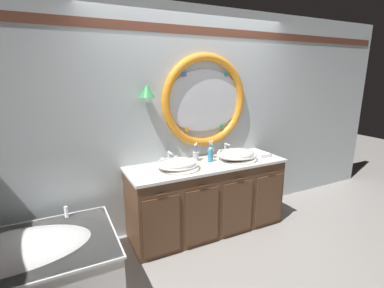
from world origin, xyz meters
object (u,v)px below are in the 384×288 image
object	(u,v)px
toothbrush_holder_left	(196,156)
soap_dispenser	(210,155)
toothbrush_holder_right	(211,153)
folded_hand_towel	(263,155)
sink_basin_right	(237,154)
bathtub	(13,272)
sink_basin_left	(178,164)

from	to	relation	value
toothbrush_holder_left	soap_dispenser	bearing A→B (deg)	-38.22
toothbrush_holder_right	folded_hand_towel	size ratio (longest dim) A/B	1.23
sink_basin_right	toothbrush_holder_right	world-z (taller)	toothbrush_holder_right
toothbrush_holder_left	toothbrush_holder_right	distance (m)	0.22
bathtub	toothbrush_holder_left	size ratio (longest dim) A/B	7.28
toothbrush_holder_left	folded_hand_towel	xyz separation A→B (m)	(0.83, -0.22, -0.04)
sink_basin_left	sink_basin_right	bearing A→B (deg)	0.00
bathtub	toothbrush_holder_right	distance (m)	2.24
bathtub	folded_hand_towel	size ratio (longest dim) A/B	8.90
toothbrush_holder_right	soap_dispenser	size ratio (longest dim) A/B	1.26
bathtub	toothbrush_holder_left	xyz separation A→B (m)	(1.89, 0.46, 0.60)
bathtub	sink_basin_left	size ratio (longest dim) A/B	3.49
bathtub	sink_basin_right	bearing A→B (deg)	6.98
toothbrush_holder_right	folded_hand_towel	distance (m)	0.66
sink_basin_left	soap_dispenser	world-z (taller)	soap_dispenser
bathtub	soap_dispenser	xyz separation A→B (m)	(2.02, 0.35, 0.62)
bathtub	sink_basin_left	xyz separation A→B (m)	(1.58, 0.29, 0.60)
toothbrush_holder_left	toothbrush_holder_right	size ratio (longest dim) A/B	0.99
sink_basin_left	sink_basin_right	world-z (taller)	sink_basin_right
sink_basin_left	soap_dispenser	bearing A→B (deg)	8.04
soap_dispenser	folded_hand_towel	size ratio (longest dim) A/B	0.98
bathtub	sink_basin_left	world-z (taller)	sink_basin_left
sink_basin_right	toothbrush_holder_right	size ratio (longest dim) A/B	2.14
sink_basin_right	soap_dispenser	size ratio (longest dim) A/B	2.70
sink_basin_left	toothbrush_holder_left	distance (m)	0.35
toothbrush_holder_right	soap_dispenser	world-z (taller)	toothbrush_holder_right
sink_basin_right	folded_hand_towel	world-z (taller)	sink_basin_right
sink_basin_right	folded_hand_towel	xyz separation A→B (m)	(0.37, -0.05, -0.04)
sink_basin_left	folded_hand_towel	distance (m)	1.14
toothbrush_holder_left	soap_dispenser	xyz separation A→B (m)	(0.14, -0.11, 0.02)
toothbrush_holder_right	sink_basin_left	bearing A→B (deg)	-160.30
bathtub	toothbrush_holder_left	distance (m)	2.04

